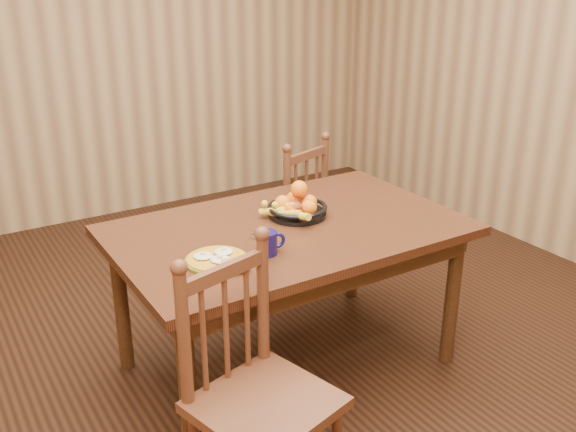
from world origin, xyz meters
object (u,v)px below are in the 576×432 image
dining_table (288,243)px  breakfast_plate (218,259)px  coffee_mug (268,243)px  fruit_bowl (296,207)px  chair_near (257,394)px  chair_far (288,215)px

dining_table → breakfast_plate: 0.49m
coffee_mug → fruit_bowl: (0.33, 0.30, -0.00)m
dining_table → coffee_mug: coffee_mug is taller
chair_near → coffee_mug: 0.67m
chair_near → breakfast_plate: size_ratio=3.29×
fruit_bowl → breakfast_plate: bearing=-154.5°
chair_far → coffee_mug: 1.23m
dining_table → chair_far: chair_far is taller
chair_near → breakfast_plate: (0.12, 0.52, 0.28)m
dining_table → chair_far: bearing=58.4°
dining_table → fruit_bowl: fruit_bowl is taller
chair_near → fruit_bowl: (0.66, 0.78, 0.32)m
coffee_mug → fruit_bowl: 0.44m
breakfast_plate → chair_far: bearing=45.5°
chair_far → chair_near: chair_near is taller
dining_table → breakfast_plate: breakfast_plate is taller
breakfast_plate → dining_table: bearing=21.5°
chair_far → fruit_bowl: 0.82m
dining_table → chair_near: (-0.56, -0.70, -0.18)m
dining_table → coffee_mug: (-0.23, -0.21, 0.14)m
dining_table → fruit_bowl: (0.10, 0.08, 0.13)m
fruit_bowl → coffee_mug: bearing=-138.1°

